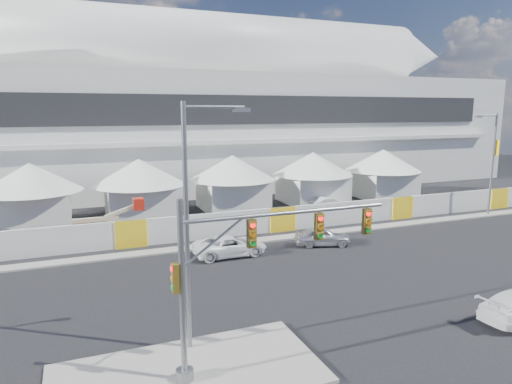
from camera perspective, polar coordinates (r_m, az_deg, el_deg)
name	(u,v)px	position (r m, az deg, el deg)	size (l,w,h in m)	color
ground	(296,316)	(22.82, 4.99, -15.20)	(160.00, 160.00, 0.00)	black
median_island	(188,374)	(18.48, -8.51, -21.58)	(10.00, 5.00, 0.15)	gray
far_curb	(434,221)	(43.71, 21.31, -3.35)	(80.00, 1.20, 0.12)	gray
stadium	(216,112)	(62.54, -5.01, 9.87)	(80.00, 24.80, 21.98)	silver
tent_row	(188,180)	(44.00, -8.52, 1.43)	(53.40, 8.40, 5.40)	silver
hoarding_fence	(282,219)	(37.33, 3.25, -3.41)	(70.00, 0.25, 2.00)	silver
scaffold_tower	(458,135)	(77.70, 23.91, 6.56)	(4.40, 4.40, 12.00)	#595B60
sedan_silver	(322,236)	(33.77, 8.28, -5.52)	(4.00, 1.61, 1.36)	#B8B9BD
pickup_curb	(230,246)	(31.23, -3.27, -6.71)	(5.01, 2.31, 1.39)	white
lot_car_a	(328,203)	(45.96, 9.05, -1.40)	(3.81, 1.33, 1.25)	silver
lot_car_b	(472,198)	(52.86, 25.42, -0.66)	(4.20, 1.69, 1.43)	black
traffic_mast	(234,275)	(16.85, -2.75, -10.29)	(8.57, 0.65, 6.69)	slate
streetlight_median	(193,211)	(18.09, -7.92, -2.36)	(2.76, 0.28, 9.97)	gray
streetlight_curb	(491,157)	(47.38, 27.35, 3.91)	(2.81, 0.63, 9.50)	slate
boom_lift	(90,232)	(36.19, -20.08, -4.71)	(6.21, 1.49, 3.16)	red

